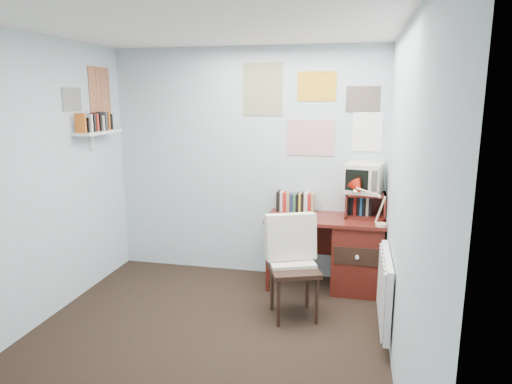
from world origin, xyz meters
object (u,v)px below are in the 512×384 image
(desk, at_px, (351,252))
(wall_shelf, at_px, (98,132))
(radiator, at_px, (385,290))
(tv_riser, at_px, (365,205))
(desk_chair, at_px, (294,270))
(crt_tv, at_px, (364,177))
(desk_lamp, at_px, (382,207))

(desk, distance_m, wall_shelf, 2.87)
(desk, distance_m, radiator, 0.97)
(radiator, xyz_separation_m, wall_shelf, (-2.86, 0.55, 1.20))
(tv_riser, relative_size, wall_shelf, 0.65)
(desk, height_order, tv_riser, tv_riser)
(desk_chair, bearing_deg, radiator, -33.94)
(desk, height_order, radiator, desk)
(desk_chair, xyz_separation_m, crt_tv, (0.59, 0.87, 0.72))
(tv_riser, bearing_deg, desk_chair, -125.74)
(desk_chair, xyz_separation_m, radiator, (0.78, -0.19, -0.03))
(desk, xyz_separation_m, wall_shelf, (-2.57, -0.38, 1.21))
(desk, bearing_deg, tv_riser, 42.96)
(radiator, bearing_deg, wall_shelf, 169.11)
(crt_tv, bearing_deg, tv_riser, -27.81)
(desk_chair, distance_m, wall_shelf, 2.41)
(desk, relative_size, crt_tv, 3.44)
(desk, bearing_deg, radiator, -72.76)
(radiator, bearing_deg, tv_riser, 99.28)
(crt_tv, bearing_deg, desk_lamp, -51.90)
(desk_lamp, height_order, radiator, desk_lamp)
(tv_riser, relative_size, crt_tv, 1.15)
(desk_lamp, bearing_deg, wall_shelf, 164.58)
(radiator, bearing_deg, desk_lamp, 91.61)
(desk_lamp, xyz_separation_m, wall_shelf, (-2.84, -0.16, 0.67))
(desk, distance_m, tv_riser, 0.51)
(wall_shelf, bearing_deg, desk_chair, -9.88)
(tv_riser, xyz_separation_m, crt_tv, (-0.02, 0.02, 0.29))
(desk, height_order, wall_shelf, wall_shelf)
(desk_chair, height_order, wall_shelf, wall_shelf)
(desk, height_order, desk_chair, desk_chair)
(desk_chair, relative_size, desk_lamp, 2.40)
(desk_lamp, distance_m, radiator, 0.89)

